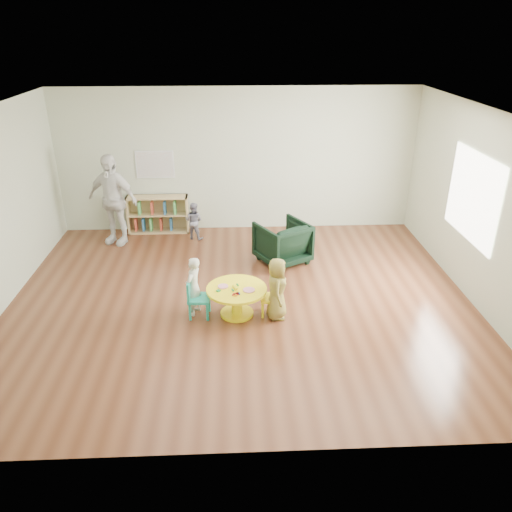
# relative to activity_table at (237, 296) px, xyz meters

# --- Properties ---
(room) EXTENTS (7.10, 7.00, 2.80)m
(room) POSITION_rel_activity_table_xyz_m (0.08, 0.42, 1.59)
(room) COLOR #562D1B
(room) RESTS_ON ground
(activity_table) EXTENTS (0.87, 0.87, 0.48)m
(activity_table) POSITION_rel_activity_table_xyz_m (0.00, 0.00, 0.00)
(activity_table) COLOR yellow
(activity_table) RESTS_ON ground
(kid_chair_left) EXTENTS (0.33, 0.33, 0.58)m
(kid_chair_left) POSITION_rel_activity_table_xyz_m (-0.58, -0.01, 0.01)
(kid_chair_left) COLOR teal
(kid_chair_left) RESTS_ON ground
(kid_chair_right) EXTENTS (0.29, 0.29, 0.52)m
(kid_chair_right) POSITION_rel_activity_table_xyz_m (0.52, -0.00, -0.02)
(kid_chair_right) COLOR yellow
(kid_chair_right) RESTS_ON ground
(bookshelf) EXTENTS (1.20, 0.30, 0.75)m
(bookshelf) POSITION_rel_activity_table_xyz_m (-1.55, 3.27, 0.07)
(bookshelf) COLOR tan
(bookshelf) RESTS_ON ground
(alphabet_poster) EXTENTS (0.74, 0.01, 0.54)m
(alphabet_poster) POSITION_rel_activity_table_xyz_m (-1.54, 3.40, 1.05)
(alphabet_poster) COLOR white
(alphabet_poster) RESTS_ON ground
(armchair) EXTENTS (1.09, 1.10, 0.74)m
(armchair) POSITION_rel_activity_table_xyz_m (0.82, 1.73, 0.07)
(armchair) COLOR black
(armchair) RESTS_ON ground
(child_left) EXTENTS (0.32, 0.38, 0.88)m
(child_left) POSITION_rel_activity_table_xyz_m (-0.61, 0.07, 0.14)
(child_left) COLOR silver
(child_left) RESTS_ON ground
(child_right) EXTENTS (0.32, 0.47, 0.92)m
(child_right) POSITION_rel_activity_table_xyz_m (0.57, -0.09, 0.16)
(child_right) COLOR yellow
(child_right) RESTS_ON ground
(toddler) EXTENTS (0.44, 0.39, 0.74)m
(toddler) POSITION_rel_activity_table_xyz_m (-0.80, 2.86, 0.07)
(toddler) COLOR #191D40
(toddler) RESTS_ON ground
(adult_caretaker) EXTENTS (1.09, 0.76, 1.72)m
(adult_caretaker) POSITION_rel_activity_table_xyz_m (-2.28, 2.75, 0.56)
(adult_caretaker) COLOR white
(adult_caretaker) RESTS_ON ground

